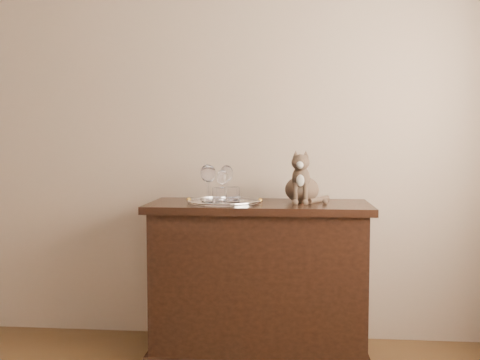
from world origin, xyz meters
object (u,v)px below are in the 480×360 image
at_px(tumbler_b, 220,196).
at_px(wine_glass_a, 209,183).
at_px(wine_glass_b, 227,182).
at_px(sideboard, 259,280).
at_px(cat, 302,176).
at_px(tray, 224,202).
at_px(wine_glass_d, 222,185).
at_px(tumbler_a, 233,195).
at_px(wine_glass_c, 208,183).

bearing_deg(tumbler_b, wine_glass_a, 118.67).
bearing_deg(wine_glass_b, sideboard, -23.04).
bearing_deg(cat, tray, -163.34).
relative_size(wine_glass_b, cat, 0.67).
xyz_separation_m(wine_glass_d, tumbler_b, (0.00, -0.13, -0.04)).
bearing_deg(sideboard, tray, -170.80).
height_order(wine_glass_b, tumbler_a, wine_glass_b).
xyz_separation_m(tray, wine_glass_a, (-0.09, 0.04, 0.10)).
height_order(sideboard, wine_glass_d, wine_glass_d).
height_order(sideboard, tray, tray).
relative_size(sideboard, wine_glass_b, 6.20).
relative_size(sideboard, tumbler_a, 14.34).
bearing_deg(wine_glass_c, tumbler_b, -44.47).
bearing_deg(wine_glass_d, tray, -64.68).
distance_m(wine_glass_d, cat, 0.44).
xyz_separation_m(tray, wine_glass_b, (-0.00, 0.11, 0.10)).
relative_size(sideboard, tray, 3.00).
relative_size(tumbler_a, tumbler_b, 0.99).
bearing_deg(wine_glass_d, wine_glass_c, -142.96).
height_order(tray, cat, cat).
height_order(wine_glass_a, tumbler_a, wine_glass_a).
xyz_separation_m(sideboard, wine_glass_c, (-0.27, -0.05, 0.54)).
bearing_deg(wine_glass_b, cat, -3.91).
bearing_deg(wine_glass_a, wine_glass_b, 38.62).
height_order(tray, wine_glass_c, wine_glass_c).
relative_size(tumbler_a, cat, 0.29).
height_order(tray, tumbler_b, tumbler_b).
relative_size(wine_glass_c, tumbler_a, 2.45).
relative_size(tray, wine_glass_d, 2.33).
bearing_deg(tumbler_b, tray, 82.10).
relative_size(wine_glass_d, tumbler_a, 2.05).
bearing_deg(wine_glass_c, wine_glass_d, 37.04).
bearing_deg(tumbler_a, tray, 142.76).
relative_size(wine_glass_b, wine_glass_c, 0.95).
distance_m(sideboard, wine_glass_a, 0.60).
bearing_deg(cat, tumbler_b, -151.87).
relative_size(sideboard, wine_glass_a, 6.12).
bearing_deg(wine_glass_b, wine_glass_c, -123.02).
distance_m(wine_glass_c, tumbler_b, 0.12).
xyz_separation_m(wine_glass_d, cat, (0.43, 0.05, 0.05)).
height_order(wine_glass_a, wine_glass_c, wine_glass_c).
distance_m(tray, wine_glass_a, 0.14).
bearing_deg(tumbler_a, sideboard, 26.45).
distance_m(sideboard, tumbler_a, 0.50).
distance_m(wine_glass_a, wine_glass_d, 0.08).
bearing_deg(tumbler_b, wine_glass_c, 135.53).
height_order(wine_glass_a, wine_glass_d, wine_glass_a).
relative_size(tray, wine_glass_a, 2.04).
bearing_deg(wine_glass_c, wine_glass_b, 56.98).
distance_m(wine_glass_c, tumbler_a, 0.15).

